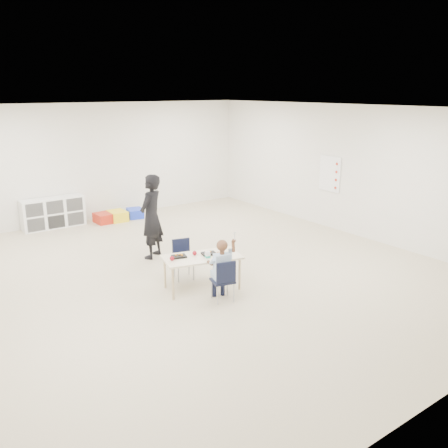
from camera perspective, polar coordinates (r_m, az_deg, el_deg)
room at (r=8.02m, az=-3.36°, el=3.65°), size 9.00×9.02×2.80m
table at (r=7.61m, az=-2.66°, el=-5.82°), size 1.33×0.89×0.56m
chair_near at (r=7.18m, az=-0.17°, el=-6.73°), size 0.39×0.38×0.67m
chair_far at (r=8.02m, az=-4.89°, el=-4.32°), size 0.39×0.38×0.67m
child at (r=7.11m, az=-0.17°, el=-5.30°), size 0.54×0.54×1.05m
lunch_tray_near at (r=7.58m, az=-1.85°, el=-3.57°), size 0.25×0.21×0.03m
lunch_tray_far at (r=7.48m, az=-5.44°, el=-3.91°), size 0.25×0.21×0.03m
milk_carton at (r=7.41m, az=-1.98°, el=-3.75°), size 0.09×0.09×0.10m
bread_roll at (r=7.52m, az=-0.59°, el=-3.57°), size 0.09×0.09×0.07m
apple_near at (r=7.55m, az=-3.56°, el=-3.51°), size 0.07×0.07×0.07m
apple_far at (r=7.35m, az=-6.29°, el=-4.13°), size 0.07×0.07×0.07m
cubby_shelf at (r=11.63m, az=-19.87°, el=1.28°), size 1.40×0.40×0.70m
rules_poster at (r=11.07m, az=12.61°, el=5.92°), size 0.02×0.60×0.80m
adult at (r=8.98m, az=-8.73°, el=0.88°), size 0.70×0.64×1.60m
bin_red at (r=11.74m, az=-14.29°, el=0.69°), size 0.39×0.49×0.23m
bin_yellow at (r=11.84m, az=-12.70°, el=0.96°), size 0.40×0.51×0.24m
bin_blue at (r=12.05m, az=-10.65°, el=1.29°), size 0.44×0.52×0.22m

